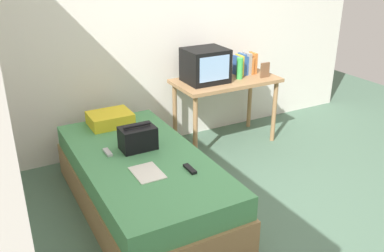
{
  "coord_description": "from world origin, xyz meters",
  "views": [
    {
      "loc": [
        -1.96,
        -2.19,
        2.12
      ],
      "look_at": [
        -0.24,
        0.98,
        0.57
      ],
      "focal_mm": 39.26,
      "sensor_mm": 36.0,
      "label": 1
    }
  ],
  "objects": [
    {
      "name": "remote_dark",
      "position": [
        -0.6,
        0.35,
        0.52
      ],
      "size": [
        0.04,
        0.16,
        0.02
      ],
      "primitive_type": "cube",
      "color": "black",
      "rests_on": "bed"
    },
    {
      "name": "handbag",
      "position": [
        -0.81,
        0.9,
        0.61
      ],
      "size": [
        0.3,
        0.2,
        0.23
      ],
      "color": "black",
      "rests_on": "bed"
    },
    {
      "name": "remote_silver",
      "position": [
        -1.07,
        0.94,
        0.52
      ],
      "size": [
        0.04,
        0.14,
        0.02
      ],
      "primitive_type": "cube",
      "color": "#B7B7BC",
      "rests_on": "bed"
    },
    {
      "name": "book_row",
      "position": [
        0.81,
        1.63,
        0.88
      ],
      "size": [
        0.24,
        0.17,
        0.25
      ],
      "color": "#2D5699",
      "rests_on": "desk"
    },
    {
      "name": "picture_frame",
      "position": [
        0.92,
        1.41,
        0.85
      ],
      "size": [
        0.11,
        0.02,
        0.17
      ],
      "primitive_type": "cube",
      "color": "brown",
      "rests_on": "desk"
    },
    {
      "name": "pillow",
      "position": [
        -0.85,
        1.52,
        0.57
      ],
      "size": [
        0.41,
        0.32,
        0.13
      ],
      "primitive_type": "cube",
      "color": "yellow",
      "rests_on": "bed"
    },
    {
      "name": "ground_plane",
      "position": [
        0.0,
        0.0,
        0.0
      ],
      "size": [
        8.0,
        8.0,
        0.0
      ],
      "primitive_type": "plane",
      "color": "#4C6B56"
    },
    {
      "name": "desk",
      "position": [
        0.51,
        1.56,
        0.67
      ],
      "size": [
        1.16,
        0.6,
        0.77
      ],
      "color": "#9E754C",
      "rests_on": "ground"
    },
    {
      "name": "water_bottle",
      "position": [
        0.64,
        1.5,
        0.88
      ],
      "size": [
        0.07,
        0.07,
        0.24
      ],
      "primitive_type": "cylinder",
      "color": "green",
      "rests_on": "desk"
    },
    {
      "name": "tv",
      "position": [
        0.26,
        1.59,
        0.95
      ],
      "size": [
        0.44,
        0.39,
        0.36
      ],
      "color": "black",
      "rests_on": "desk"
    },
    {
      "name": "wall_back",
      "position": [
        0.0,
        2.0,
        1.3
      ],
      "size": [
        5.2,
        0.1,
        2.6
      ],
      "primitive_type": "cube",
      "color": "silver",
      "rests_on": "ground"
    },
    {
      "name": "magazine",
      "position": [
        -0.91,
        0.47,
        0.51
      ],
      "size": [
        0.21,
        0.29,
        0.01
      ],
      "primitive_type": "cube",
      "color": "white",
      "rests_on": "bed"
    },
    {
      "name": "bed",
      "position": [
        -0.84,
        0.76,
        0.25
      ],
      "size": [
        1.0,
        2.0,
        0.51
      ],
      "color": "#9E754C",
      "rests_on": "ground"
    }
  ]
}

